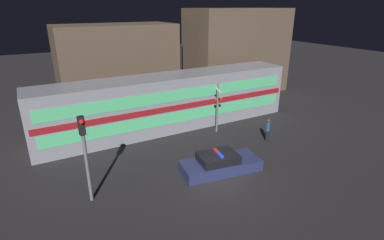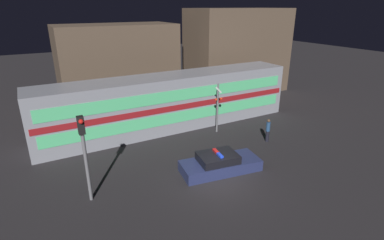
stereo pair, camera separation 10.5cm
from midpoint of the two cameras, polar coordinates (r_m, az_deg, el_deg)
The scene contains 8 objects.
ground_plane at distance 17.56m, azimuth 5.38°, elevation -11.65°, with size 120.00×120.00×0.00m, color #262326.
train at distance 24.23m, azimuth -3.95°, elevation 3.46°, with size 20.96×3.15×4.35m.
police_car at distance 18.41m, azimuth 5.46°, elevation -8.29°, with size 5.04×2.60×1.28m.
pedestrian at distance 22.66m, azimuth 14.37°, elevation -1.88°, with size 0.29×0.29×1.75m.
crossing_signal_near at distance 23.30m, azimuth 5.03°, elevation 2.61°, with size 0.67×0.31×3.92m.
traffic_light_corner at distance 15.50m, azimuth -19.63°, elevation -5.30°, with size 0.30×0.46×4.62m.
building_left at distance 31.32m, azimuth -13.78°, elevation 10.18°, with size 11.33×5.35×7.79m.
building_center at distance 35.18m, azimuth 8.70°, elevation 12.82°, with size 11.12×5.59×9.19m.
Camera 2 is at (-8.49, -12.13, 9.44)m, focal length 28.00 mm.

